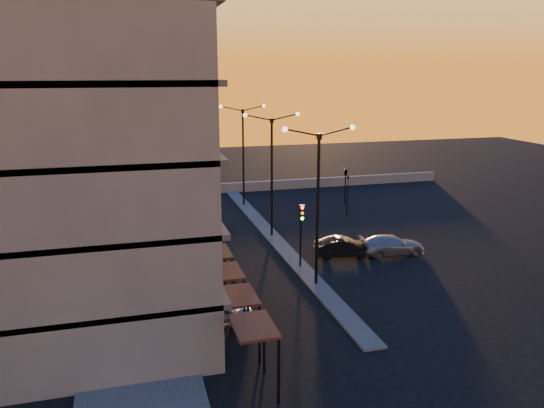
{
  "coord_description": "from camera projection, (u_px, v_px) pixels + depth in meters",
  "views": [
    {
      "loc": [
        -10.42,
        -27.84,
        12.44
      ],
      "look_at": [
        -1.42,
        4.78,
        3.94
      ],
      "focal_mm": 35.0,
      "sensor_mm": 36.0,
      "label": 1
    }
  ],
  "objects": [
    {
      "name": "streetlamp_near",
      "position": [
        318.0,
        194.0,
        30.38
      ],
      "size": [
        4.32,
        0.32,
        9.51
      ],
      "color": "black",
      "rests_on": "ground"
    },
    {
      "name": "sidewalk_west",
      "position": [
        134.0,
        277.0,
        32.76
      ],
      "size": [
        5.0,
        40.0,
        0.12
      ],
      "primitive_type": "cube",
      "color": "#494947",
      "rests_on": "ground"
    },
    {
      "name": "streetlamp_mid",
      "position": [
        272.0,
        165.0,
        39.73
      ],
      "size": [
        4.32,
        0.32,
        9.51
      ],
      "color": "black",
      "rests_on": "ground"
    },
    {
      "name": "ground",
      "position": [
        316.0,
        285.0,
        31.75
      ],
      "size": [
        120.0,
        120.0,
        0.0
      ],
      "primitive_type": "plane",
      "color": "black",
      "rests_on": "ground"
    },
    {
      "name": "traffic_light_main",
      "position": [
        301.0,
        226.0,
        33.73
      ],
      "size": [
        0.28,
        0.44,
        4.25
      ],
      "color": "black",
      "rests_on": "ground"
    },
    {
      "name": "car_hatchback",
      "position": [
        219.0,
        314.0,
        26.5
      ],
      "size": [
        3.77,
        1.87,
        1.23
      ],
      "primitive_type": "imported",
      "rotation": [
        0.0,
        0.0,
        1.69
      ],
      "color": "gray",
      "rests_on": "ground"
    },
    {
      "name": "parapet",
      "position": [
        250.0,
        186.0,
        56.45
      ],
      "size": [
        44.0,
        0.5,
        1.0
      ],
      "primitive_type": "cube",
      "color": "slate",
      "rests_on": "ground"
    },
    {
      "name": "median",
      "position": [
        272.0,
        235.0,
        41.08
      ],
      "size": [
        1.2,
        36.0,
        0.12
      ],
      "primitive_type": "cube",
      "color": "#494947",
      "rests_on": "ground"
    },
    {
      "name": "car_sedan",
      "position": [
        344.0,
        247.0,
        36.49
      ],
      "size": [
        4.2,
        2.15,
        1.32
      ],
      "primitive_type": "imported",
      "rotation": [
        0.0,
        0.0,
        1.38
      ],
      "color": "black",
      "rests_on": "ground"
    },
    {
      "name": "signal_east_b",
      "position": [
        346.0,
        172.0,
        50.27
      ],
      "size": [
        0.42,
        1.99,
        3.6
      ],
      "color": "black",
      "rests_on": "ground"
    },
    {
      "name": "signal_east_a",
      "position": [
        348.0,
        195.0,
        46.43
      ],
      "size": [
        0.13,
        0.16,
        3.6
      ],
      "color": "black",
      "rests_on": "ground"
    },
    {
      "name": "building",
      "position": [
        45.0,
        83.0,
        25.26
      ],
      "size": [
        14.35,
        17.08,
        25.0
      ],
      "color": "slate",
      "rests_on": "ground"
    },
    {
      "name": "car_wagon",
      "position": [
        392.0,
        245.0,
        36.97
      ],
      "size": [
        4.72,
        2.24,
        1.33
      ],
      "primitive_type": "imported",
      "rotation": [
        0.0,
        0.0,
        1.49
      ],
      "color": "gray",
      "rests_on": "ground"
    },
    {
      "name": "streetlamp_far",
      "position": [
        243.0,
        147.0,
        49.08
      ],
      "size": [
        4.32,
        0.32,
        9.51
      ],
      "color": "black",
      "rests_on": "ground"
    }
  ]
}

